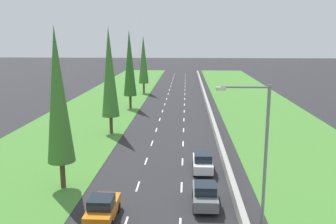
{
  "coord_description": "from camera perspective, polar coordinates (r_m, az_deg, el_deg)",
  "views": [
    {
      "loc": [
        2.04,
        0.09,
        11.68
      ],
      "look_at": [
        -0.57,
        51.37,
        1.04
      ],
      "focal_mm": 38.68,
      "sensor_mm": 36.0,
      "label": 1
    }
  ],
  "objects": [
    {
      "name": "grass_verge_left",
      "position": [
        62.78,
        -10.67,
        0.79
      ],
      "size": [
        14.0,
        140.0,
        0.04
      ],
      "primitive_type": "cube",
      "color": "#478433",
      "rests_on": "ground"
    },
    {
      "name": "grey_hatchback_right_lane",
      "position": [
        26.23,
        5.85,
        -12.79
      ],
      "size": [
        1.74,
        3.9,
        1.72
      ],
      "color": "slate",
      "rests_on": "ground"
    },
    {
      "name": "orange_hatchback_left_lane_third",
      "position": [
        24.53,
        -10.28,
        -14.74
      ],
      "size": [
        1.74,
        3.9,
        1.72
      ],
      "color": "orange",
      "rests_on": "ground"
    },
    {
      "name": "median_barrier",
      "position": [
        61.07,
        6.3,
        1.01
      ],
      "size": [
        0.44,
        120.0,
        0.85
      ],
      "primitive_type": "cube",
      "color": "#9E9B93",
      "rests_on": "ground"
    },
    {
      "name": "poplar_tree_fifth",
      "position": [
        76.15,
        -3.89,
        8.24
      ],
      "size": [
        2.1,
        2.1,
        12.12
      ],
      "color": "#4C3823",
      "rests_on": "ground"
    },
    {
      "name": "poplar_tree_second",
      "position": [
        28.41,
        -16.97,
        2.41
      ],
      "size": [
        2.11,
        2.11,
        12.59
      ],
      "color": "#4C3823",
      "rests_on": "ground"
    },
    {
      "name": "ground_plane",
      "position": [
        61.08,
        0.95,
        0.68
      ],
      "size": [
        300.0,
        300.0,
        0.0
      ],
      "primitive_type": "plane",
      "color": "#28282B",
      "rests_on": "ground"
    },
    {
      "name": "street_light_mast",
      "position": [
        22.4,
        14.34,
        -5.41
      ],
      "size": [
        3.2,
        0.28,
        9.0
      ],
      "color": "gray",
      "rests_on": "ground"
    },
    {
      "name": "white_hatchback_right_lane",
      "position": [
        32.4,
        5.49,
        -7.91
      ],
      "size": [
        1.74,
        3.9,
        1.72
      ],
      "color": "white",
      "rests_on": "ground"
    },
    {
      "name": "poplar_tree_fourth",
      "position": [
        59.74,
        -6.07,
        7.64
      ],
      "size": [
        2.12,
        2.12,
        12.94
      ],
      "color": "#4C3823",
      "rests_on": "ground"
    },
    {
      "name": "grass_verge_right",
      "position": [
        62.27,
        14.26,
        0.54
      ],
      "size": [
        14.0,
        140.0,
        0.04
      ],
      "primitive_type": "cube",
      "color": "#478433",
      "rests_on": "ground"
    },
    {
      "name": "lane_markings",
      "position": [
        61.07,
        0.95,
        0.68
      ],
      "size": [
        3.64,
        116.0,
        0.01
      ],
      "color": "white",
      "rests_on": "ground"
    },
    {
      "name": "poplar_tree_third",
      "position": [
        44.07,
        -9.21,
        6.15
      ],
      "size": [
        2.12,
        2.12,
        12.95
      ],
      "color": "#4C3823",
      "rests_on": "ground"
    }
  ]
}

